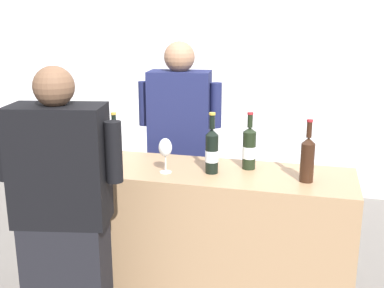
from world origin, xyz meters
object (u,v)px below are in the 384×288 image
wine_bottle_4 (212,151)px  wine_glass (165,149)px  person_server (180,165)px  wine_bottle_1 (86,137)px  person_guest (65,238)px  wine_bottle_5 (307,158)px  wine_bottle_2 (249,148)px  wine_bottle_0 (115,149)px  wine_bottle_3 (88,142)px

wine_bottle_4 → wine_glass: size_ratio=1.74×
person_server → wine_bottle_4: bearing=-59.7°
wine_bottle_1 → person_guest: (0.20, -0.65, -0.35)m
wine_bottle_4 → person_server: person_server is taller
wine_glass → wine_bottle_5: bearing=3.4°
wine_bottle_2 → wine_bottle_4: bearing=-145.4°
wine_bottle_4 → wine_glass: wine_bottle_4 is taller
wine_bottle_0 → wine_bottle_4: bearing=6.7°
person_guest → wine_bottle_1: bearing=106.9°
wine_bottle_1 → wine_glass: bearing=-15.5°
wine_bottle_5 → wine_glass: wine_bottle_5 is taller
wine_bottle_0 → wine_bottle_4: size_ratio=0.96×
wine_bottle_1 → wine_bottle_5: size_ratio=1.01×
person_guest → wine_bottle_5: bearing=25.5°
wine_bottle_3 → wine_bottle_4: (0.76, -0.00, 0.00)m
wine_glass → person_guest: bearing=-126.5°
person_guest → wine_bottle_2: bearing=40.3°
wine_bottle_2 → wine_bottle_0: bearing=-165.2°
wine_bottle_5 → wine_bottle_0: bearing=-177.3°
wine_bottle_3 → wine_bottle_5: (1.28, -0.02, 0.00)m
wine_bottle_2 → wine_bottle_3: (-0.95, -0.13, 0.00)m
wine_bottle_3 → person_server: bearing=58.3°
wine_glass → wine_bottle_4: bearing=13.4°
wine_bottle_1 → wine_bottle_4: wine_bottle_4 is taller
wine_bottle_0 → wine_bottle_2: (0.74, 0.20, 0.00)m
wine_bottle_3 → wine_glass: 0.51m
wine_glass → person_guest: 0.71m
wine_bottle_0 → person_guest: (-0.07, -0.49, -0.34)m
person_guest → wine_glass: bearing=53.5°
person_server → person_guest: person_server is taller
wine_bottle_1 → wine_bottle_2: bearing=2.0°
wine_bottle_5 → person_server: (-0.89, 0.65, -0.31)m
wine_bottle_2 → wine_glass: wine_bottle_2 is taller
wine_bottle_2 → wine_glass: bearing=-156.6°
wine_bottle_2 → wine_glass: size_ratio=1.67×
wine_bottle_0 → wine_bottle_5: (1.07, 0.05, 0.01)m
wine_bottle_3 → person_server: (0.39, 0.63, -0.31)m
wine_glass → person_server: person_server is taller
wine_bottle_3 → wine_bottle_5: bearing=-0.9°
wine_bottle_0 → person_server: size_ratio=0.19×
wine_bottle_1 → wine_glass: wine_bottle_1 is taller
wine_bottle_2 → person_server: 0.81m
wine_bottle_2 → person_server: bearing=138.0°
wine_bottle_5 → person_guest: size_ratio=0.20×
wine_bottle_5 → person_guest: person_guest is taller
wine_bottle_0 → wine_bottle_1: (-0.26, 0.16, 0.01)m
wine_bottle_0 → wine_bottle_1: bearing=148.6°
wine_glass → wine_bottle_2: bearing=23.4°
wine_bottle_5 → person_server: person_server is taller
wine_bottle_1 → wine_glass: (0.57, -0.16, 0.01)m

